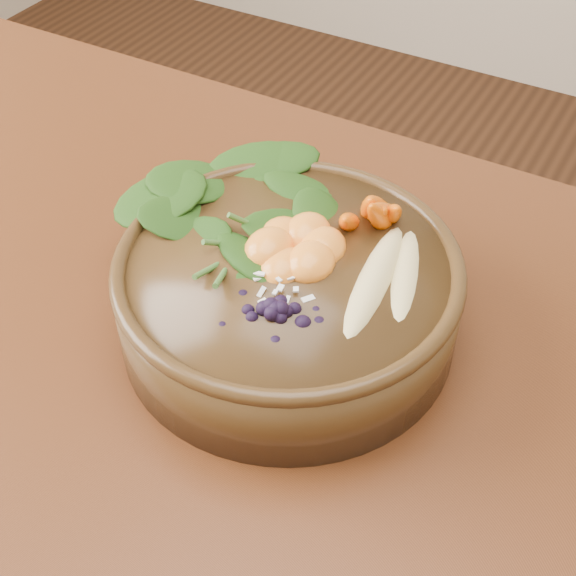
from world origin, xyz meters
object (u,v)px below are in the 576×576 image
carrot_cluster (370,178)px  stoneware_bowl (288,297)px  kale_heap (254,191)px  mandarin_cluster (296,235)px  banana_halves (391,263)px  blueberry_pile (273,296)px

carrot_cluster → stoneware_bowl: bearing=-123.7°
stoneware_bowl → kale_heap: 0.09m
mandarin_cluster → banana_halves: bearing=6.0°
carrot_cluster → blueberry_pile: (-0.01, -0.13, -0.02)m
stoneware_bowl → kale_heap: bearing=142.6°
mandarin_cluster → blueberry_pile: size_ratio=0.69×
stoneware_bowl → carrot_cluster: bearing=72.1°
kale_heap → mandarin_cluster: kale_heap is taller
kale_heap → carrot_cluster: 0.09m
mandarin_cluster → blueberry_pile: bearing=-73.5°
stoneware_bowl → banana_halves: size_ratio=1.71×
kale_heap → banana_halves: kale_heap is taller
banana_halves → kale_heap: bearing=156.5°
banana_halves → mandarin_cluster: size_ratio=1.84×
banana_halves → carrot_cluster: bearing=113.1°
banana_halves → mandarin_cluster: bearing=170.3°
kale_heap → blueberry_pile: 0.12m
stoneware_bowl → carrot_cluster: size_ratio=3.62×
blueberry_pile → carrot_cluster: bearing=86.2°
stoneware_bowl → banana_halves: 0.09m
stoneware_bowl → blueberry_pile: (0.02, -0.05, 0.05)m
stoneware_bowl → carrot_cluster: (0.03, 0.08, 0.07)m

